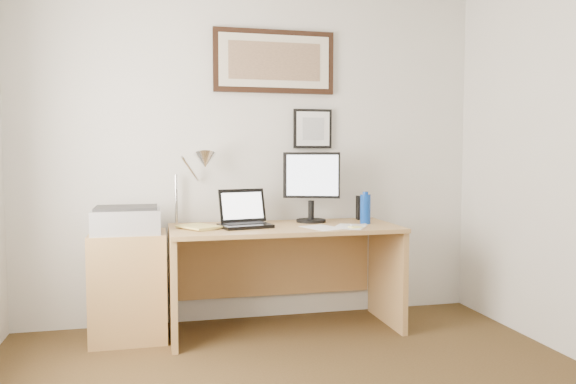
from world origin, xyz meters
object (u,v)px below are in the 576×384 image
object	(u,v)px
water_bottle	(365,209)
desk	(282,257)
side_cabinet	(129,286)
book	(187,229)
printer	(127,220)
laptop	(244,218)
lcd_monitor	(312,183)

from	to	relation	value
water_bottle	desk	world-z (taller)	water_bottle
side_cabinet	book	world-z (taller)	book
printer	side_cabinet	bearing A→B (deg)	69.69
side_cabinet	laptop	bearing A→B (deg)	-1.04
side_cabinet	printer	world-z (taller)	printer
side_cabinet	book	bearing A→B (deg)	-15.33
water_bottle	desk	bearing A→B (deg)	171.36
water_bottle	laptop	bearing A→B (deg)	177.29
book	laptop	bearing A→B (deg)	12.67
water_bottle	book	size ratio (longest dim) A/B	0.78
printer	water_bottle	bearing A→B (deg)	-1.45
book	lcd_monitor	world-z (taller)	lcd_monitor
water_bottle	lcd_monitor	size ratio (longest dim) A/B	0.41
laptop	water_bottle	bearing A→B (deg)	-2.71
desk	printer	distance (m)	1.12
book	printer	distance (m)	0.40
desk	laptop	distance (m)	0.41
water_bottle	desk	size ratio (longest dim) A/B	0.13
side_cabinet	lcd_monitor	size ratio (longest dim) A/B	1.40
book	desk	distance (m)	0.74
side_cabinet	book	size ratio (longest dim) A/B	2.65
lcd_monitor	printer	size ratio (longest dim) A/B	1.18
laptop	book	bearing A→B (deg)	-167.33
water_bottle	laptop	size ratio (longest dim) A/B	0.56
printer	desk	bearing A→B (deg)	2.62
water_bottle	desk	distance (m)	0.70
desk	printer	xyz separation A→B (m)	(-1.08, -0.05, 0.30)
book	laptop	xyz separation A→B (m)	(0.40, 0.09, 0.05)
side_cabinet	book	distance (m)	0.56
laptop	printer	world-z (taller)	laptop
book	lcd_monitor	size ratio (longest dim) A/B	0.53
book	water_bottle	bearing A→B (deg)	2.18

